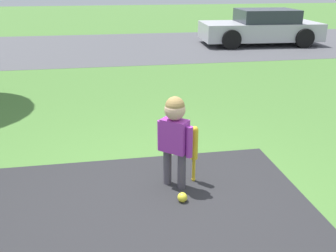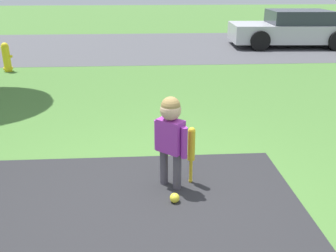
{
  "view_description": "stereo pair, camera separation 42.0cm",
  "coord_description": "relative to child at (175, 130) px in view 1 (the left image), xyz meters",
  "views": [
    {
      "loc": [
        -0.59,
        -3.18,
        2.08
      ],
      "look_at": [
        0.08,
        0.67,
        0.53
      ],
      "focal_mm": 40.0,
      "sensor_mm": 36.0,
      "label": 1
    },
    {
      "loc": [
        -0.17,
        -3.23,
        2.08
      ],
      "look_at": [
        0.08,
        0.67,
        0.53
      ],
      "focal_mm": 40.0,
      "sensor_mm": 36.0,
      "label": 2
    }
  ],
  "objects": [
    {
      "name": "ground_plane",
      "position": [
        -0.08,
        -0.27,
        -0.65
      ],
      "size": [
        60.0,
        60.0,
        0.0
      ],
      "primitive_type": "plane",
      "color": "#477533"
    },
    {
      "name": "street_strip",
      "position": [
        -0.08,
        9.0,
        -0.65
      ],
      "size": [
        40.0,
        6.0,
        0.01
      ],
      "color": "#4C4C51",
      "rests_on": "ground"
    },
    {
      "name": "child",
      "position": [
        0.0,
        0.0,
        0.0
      ],
      "size": [
        0.33,
        0.29,
        1.0
      ],
      "rotation": [
        0.0,
        0.0,
        -0.71
      ],
      "color": "#4C4751",
      "rests_on": "ground"
    },
    {
      "name": "baseball_bat",
      "position": [
        0.22,
        0.06,
        -0.23
      ],
      "size": [
        0.08,
        0.08,
        0.65
      ],
      "color": "yellow",
      "rests_on": "ground"
    },
    {
      "name": "sports_ball",
      "position": [
        0.02,
        -0.32,
        -0.6
      ],
      "size": [
        0.1,
        0.1,
        0.1
      ],
      "color": "yellow",
      "rests_on": "ground"
    },
    {
      "name": "parked_car",
      "position": [
        4.62,
        8.68,
        -0.1
      ],
      "size": [
        3.96,
        2.05,
        1.14
      ],
      "rotation": [
        0.0,
        0.0,
        3.09
      ],
      "color": "#B7B7BC",
      "rests_on": "ground"
    }
  ]
}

